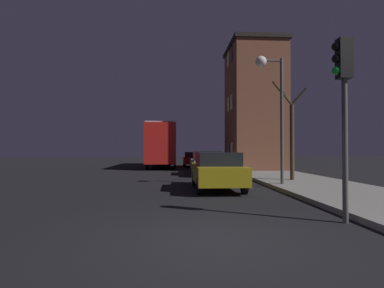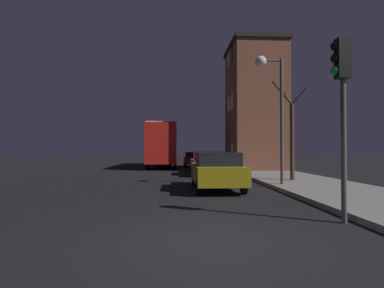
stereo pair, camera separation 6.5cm
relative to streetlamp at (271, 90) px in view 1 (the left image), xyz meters
The scene contains 9 objects.
ground_plane 8.98m from the streetlamp, 115.72° to the right, with size 120.00×120.00×0.00m, color black.
brick_building 10.27m from the streetlamp, 78.79° to the left, with size 4.02×5.17×9.51m.
streetlamp is the anchor object (origin of this frame).
traffic_light 6.29m from the streetlamp, 93.79° to the right, with size 0.43×0.24×4.09m.
bare_tree 2.81m from the streetlamp, 46.49° to the left, with size 1.88×1.61×4.61m.
bus 16.44m from the streetlamp, 108.73° to the left, with size 2.46×10.67×3.82m.
car_near_lane 4.20m from the streetlamp, 169.25° to the right, with size 1.82×4.30×1.50m.
car_mid_lane 7.73m from the streetlamp, 107.36° to the left, with size 1.84×4.71×1.52m.
car_far_lane 15.95m from the streetlamp, 98.93° to the left, with size 1.77×3.98×1.38m.
Camera 1 is at (-0.70, -5.40, 1.62)m, focal length 28.00 mm.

